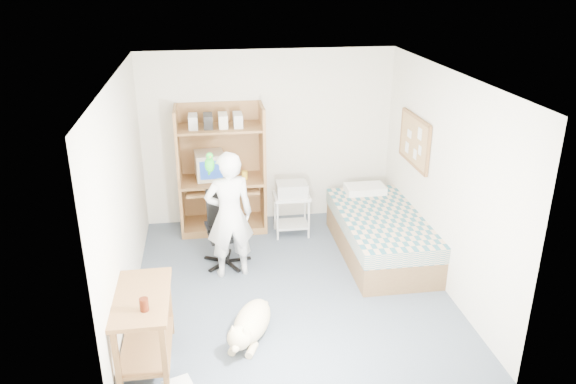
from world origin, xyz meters
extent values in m
plane|color=#414A58|center=(0.00, 0.00, 0.00)|extent=(4.00, 4.00, 0.00)
cube|color=silver|center=(0.00, 2.00, 1.25)|extent=(3.60, 0.02, 2.50)
cube|color=silver|center=(1.80, 0.00, 1.25)|extent=(0.02, 4.00, 2.50)
cube|color=silver|center=(-1.80, 0.00, 1.25)|extent=(0.02, 4.00, 2.50)
cube|color=white|center=(0.00, 0.00, 2.50)|extent=(3.60, 4.00, 0.02)
cube|color=brown|center=(-1.28, 1.70, 0.90)|extent=(0.04, 0.60, 1.80)
cube|color=brown|center=(-0.12, 1.70, 0.90)|extent=(0.04, 0.60, 1.80)
cube|color=brown|center=(-0.70, 1.99, 0.90)|extent=(1.20, 0.02, 1.80)
cube|color=brown|center=(-0.70, 1.70, 0.74)|extent=(1.12, 0.60, 0.04)
cube|color=brown|center=(-0.70, 1.62, 0.64)|extent=(1.00, 0.50, 0.03)
cube|color=brown|center=(-0.70, 1.70, 1.50)|extent=(1.12, 0.55, 0.03)
cube|color=brown|center=(-0.70, 1.70, 0.05)|extent=(1.12, 0.60, 0.10)
cube|color=brown|center=(1.30, 0.60, 0.18)|extent=(1.00, 2.00, 0.36)
cube|color=#29616E|center=(1.30, 0.60, 0.46)|extent=(1.02, 2.02, 0.20)
cube|color=white|center=(1.30, 1.40, 0.60)|extent=(0.55, 0.35, 0.12)
cube|color=brown|center=(-1.55, -1.20, 0.73)|extent=(0.50, 1.00, 0.04)
cube|color=brown|center=(-1.75, -1.65, 0.35)|extent=(0.05, 0.05, 0.70)
cube|color=brown|center=(-1.35, -1.65, 0.35)|extent=(0.05, 0.05, 0.70)
cube|color=brown|center=(-1.75, -0.75, 0.35)|extent=(0.05, 0.05, 0.70)
cube|color=brown|center=(-1.35, -0.75, 0.35)|extent=(0.05, 0.05, 0.70)
cube|color=brown|center=(-1.55, -1.20, 0.20)|extent=(0.46, 0.92, 0.03)
cube|color=#9D7B46|center=(1.78, 0.90, 1.45)|extent=(0.03, 0.90, 0.60)
cube|color=brown|center=(1.77, 0.90, 1.76)|extent=(0.04, 0.94, 0.04)
cube|color=brown|center=(1.77, 0.90, 1.14)|extent=(0.04, 0.94, 0.04)
cylinder|color=black|center=(-0.71, 0.63, 0.04)|extent=(0.54, 0.54, 0.05)
cylinder|color=black|center=(-0.71, 0.63, 0.21)|extent=(0.05, 0.05, 0.36)
cube|color=black|center=(-0.71, 0.63, 0.42)|extent=(0.47, 0.47, 0.07)
cube|color=black|center=(-0.74, 0.83, 0.72)|extent=(0.38, 0.11, 0.49)
cube|color=black|center=(-0.94, 0.59, 0.56)|extent=(0.07, 0.27, 0.04)
cube|color=black|center=(-0.49, 0.66, 0.56)|extent=(0.07, 0.27, 0.04)
imported|color=white|center=(-0.66, 0.38, 0.79)|extent=(0.63, 0.46, 1.58)
ellipsoid|color=#148922|center=(-0.86, 0.40, 1.43)|extent=(0.12, 0.12, 0.19)
sphere|color=#148922|center=(-0.86, 0.36, 1.55)|extent=(0.08, 0.08, 0.08)
cone|color=#F05715|center=(-0.85, 0.32, 1.55)|extent=(0.04, 0.04, 0.03)
cylinder|color=#148922|center=(-0.87, 0.44, 1.32)|extent=(0.05, 0.13, 0.11)
ellipsoid|color=#CDB98A|center=(-0.52, -0.90, 0.16)|extent=(0.59, 0.78, 0.32)
sphere|color=#CDB98A|center=(-0.68, -1.26, 0.24)|extent=(0.24, 0.24, 0.24)
cone|color=#CDB98A|center=(-0.74, -1.26, 0.35)|extent=(0.07, 0.07, 0.09)
cone|color=#CDB98A|center=(-0.63, -1.30, 0.35)|extent=(0.07, 0.07, 0.09)
ellipsoid|color=#CDB98A|center=(-0.72, -1.35, 0.20)|extent=(0.12, 0.15, 0.08)
cylinder|color=#CDB98A|center=(-0.37, -0.56, 0.10)|extent=(0.14, 0.23, 0.11)
cube|color=silver|center=(0.24, 1.37, 0.58)|extent=(0.50, 0.40, 0.04)
cube|color=silver|center=(0.24, 1.37, 0.15)|extent=(0.46, 0.36, 0.03)
cylinder|color=silver|center=(0.02, 1.20, 0.29)|extent=(0.03, 0.03, 0.58)
cylinder|color=silver|center=(0.46, 1.20, 0.29)|extent=(0.03, 0.03, 0.58)
cylinder|color=silver|center=(0.02, 1.54, 0.29)|extent=(0.03, 0.03, 0.58)
cylinder|color=silver|center=(0.46, 1.54, 0.29)|extent=(0.03, 0.03, 0.58)
cube|color=#AAAAA5|center=(0.24, 1.37, 0.68)|extent=(0.42, 0.33, 0.18)
cube|color=beige|center=(-0.86, 1.75, 0.96)|extent=(0.43, 0.45, 0.37)
cube|color=navy|center=(-0.84, 1.54, 0.96)|extent=(0.32, 0.04, 0.26)
cube|color=beige|center=(-0.69, 1.58, 0.67)|extent=(0.46, 0.18, 0.03)
cylinder|color=gold|center=(-0.38, 1.65, 0.82)|extent=(0.08, 0.08, 0.12)
cylinder|color=#42170A|center=(-1.50, -1.44, 0.81)|extent=(0.08, 0.08, 0.12)
cube|color=#ADAEA9|center=(-1.44, -1.23, 0.04)|extent=(0.20, 0.24, 0.08)
camera|label=1|loc=(-0.88, -5.74, 3.55)|focal=35.00mm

